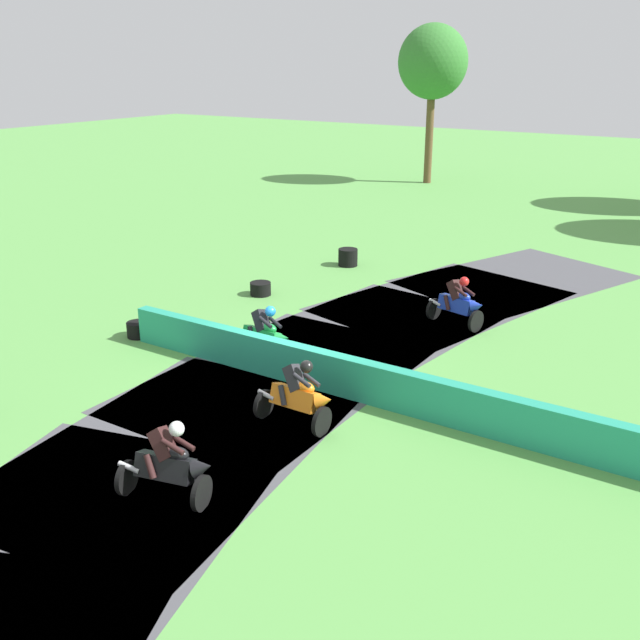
{
  "coord_description": "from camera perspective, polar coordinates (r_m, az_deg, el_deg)",
  "views": [
    {
      "loc": [
        9.08,
        -12.33,
        6.91
      ],
      "look_at": [
        0.05,
        1.66,
        0.9
      ],
      "focal_mm": 40.93,
      "sensor_mm": 36.0,
      "label": 1
    }
  ],
  "objects": [
    {
      "name": "ground_plane",
      "position": [
        16.8,
        -3.21,
        -4.47
      ],
      "size": [
        120.0,
        120.0,
        0.0
      ],
      "primitive_type": "plane",
      "color": "#569947"
    },
    {
      "name": "tire_stack_near",
      "position": [
        25.69,
        2.2,
        4.92
      ],
      "size": [
        0.68,
        0.68,
        0.6
      ],
      "color": "black",
      "rests_on": "ground"
    },
    {
      "name": "motorcycle_lead_blue",
      "position": [
        20.08,
        10.79,
        1.34
      ],
      "size": [
        1.71,
        1.01,
        1.43
      ],
      "color": "black",
      "rests_on": "ground"
    },
    {
      "name": "tree_mid_rise",
      "position": [
        43.31,
        8.82,
        19.25
      ],
      "size": [
        3.87,
        3.87,
        8.72
      ],
      "color": "brown",
      "rests_on": "ground"
    },
    {
      "name": "motorcycle_fourth_black",
      "position": [
        12.42,
        -11.68,
        -10.99
      ],
      "size": [
        1.68,
        1.09,
        1.42
      ],
      "color": "black",
      "rests_on": "ground"
    },
    {
      "name": "tire_stack_mid_a",
      "position": [
        22.54,
        -4.68,
        2.46
      ],
      "size": [
        0.64,
        0.64,
        0.4
      ],
      "color": "black",
      "rests_on": "ground"
    },
    {
      "name": "track_asphalt",
      "position": [
        16.34,
        -0.68,
        -5.16
      ],
      "size": [
        8.16,
        29.82,
        0.01
      ],
      "color": "#47474C",
      "rests_on": "ground"
    },
    {
      "name": "safety_barrier",
      "position": [
        14.54,
        12.64,
        -7.06
      ],
      "size": [
        18.38,
        0.31,
        0.9
      ],
      "primitive_type": "cube",
      "rotation": [
        0.0,
        0.0,
        4.71
      ],
      "color": "#239375",
      "rests_on": "ground"
    },
    {
      "name": "tire_stack_mid_b",
      "position": [
        19.67,
        -14.04,
        -0.72
      ],
      "size": [
        0.58,
        0.58,
        0.4
      ],
      "color": "black",
      "rests_on": "ground"
    },
    {
      "name": "motorcycle_trailing_orange",
      "position": [
        14.45,
        -1.7,
        -5.93
      ],
      "size": [
        1.68,
        0.86,
        1.42
      ],
      "color": "black",
      "rests_on": "ground"
    },
    {
      "name": "motorcycle_chase_green",
      "position": [
        17.52,
        -4.4,
        -1.19
      ],
      "size": [
        1.71,
        0.89,
        1.43
      ],
      "color": "black",
      "rests_on": "ground"
    }
  ]
}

